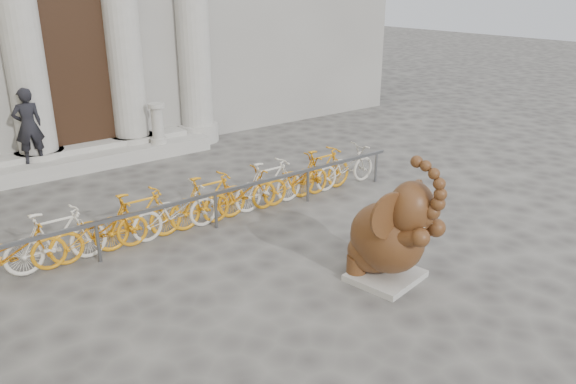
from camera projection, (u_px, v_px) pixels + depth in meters
ground at (353, 340)px, 7.33m from camera, size 80.00×80.00×0.00m
entrance_steps at (95, 158)px, 14.22m from camera, size 6.00×1.20×0.36m
elephant_statue at (390, 236)px, 8.54m from camera, size 1.38×1.62×2.09m
bike_rack at (209, 199)px, 10.65m from camera, size 8.97×0.53×1.00m
pedestrian at (28, 126)px, 12.97m from camera, size 0.66×0.45×1.77m
balustrade_post at (158, 125)px, 14.70m from camera, size 0.43×0.43×1.06m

